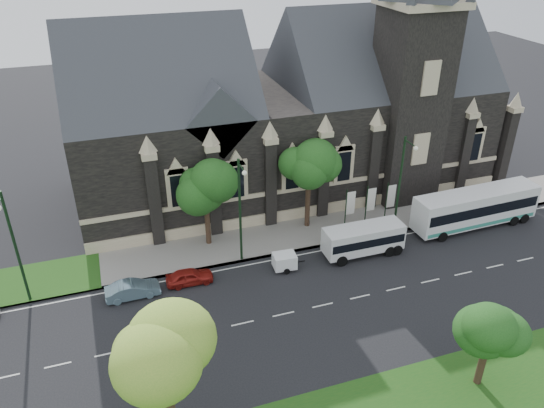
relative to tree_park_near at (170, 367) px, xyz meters
name	(u,v)px	position (x,y,z in m)	size (l,w,h in m)	color
ground	(323,305)	(11.77, 8.77, -6.42)	(160.00, 160.00, 0.00)	black
sidewalk	(279,237)	(11.77, 18.27, -6.34)	(80.00, 5.00, 0.15)	gray
museum	(298,109)	(16.89, 27.55, 1.75)	(40.00, 17.70, 29.90)	black
tree_park_near	(170,367)	(0.00, 0.00, 0.00)	(4.42, 4.42, 8.56)	black
tree_park_east	(493,321)	(17.95, -0.55, -1.80)	(3.40, 3.40, 6.28)	black
tree_walk_right	(310,167)	(14.98, 19.48, -0.60)	(4.08, 4.08, 7.80)	black
tree_walk_left	(207,183)	(5.97, 19.47, -0.68)	(3.91, 3.91, 7.64)	black
street_lamp_near	(401,181)	(21.77, 15.86, -1.30)	(0.36, 1.88, 9.00)	black
street_lamp_mid	(241,207)	(7.77, 15.86, -1.30)	(0.36, 1.88, 9.00)	black
street_lamp_far	(14,243)	(-8.23, 15.86, -1.30)	(0.36, 1.88, 9.00)	black
banner_flag_left	(349,205)	(18.06, 17.77, -4.03)	(0.90, 0.10, 4.00)	black
banner_flag_center	(369,202)	(20.06, 17.77, -4.03)	(0.90, 0.10, 4.00)	black
banner_flag_right	(389,199)	(22.06, 17.77, -4.03)	(0.90, 0.10, 4.00)	black
tour_coach	(476,207)	(29.01, 14.66, -4.53)	(11.92, 3.06, 3.46)	silver
shuttle_bus	(364,238)	(17.52, 13.81, -4.92)	(6.67, 2.40, 2.57)	silver
box_trailer	(285,261)	(10.66, 13.82, -5.64)	(2.61, 1.54, 1.37)	white
sedan	(133,290)	(-1.05, 14.13, -5.77)	(1.37, 3.94, 1.30)	slate
car_far_red	(190,277)	(3.21, 14.42, -5.81)	(1.44, 3.57, 1.22)	maroon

